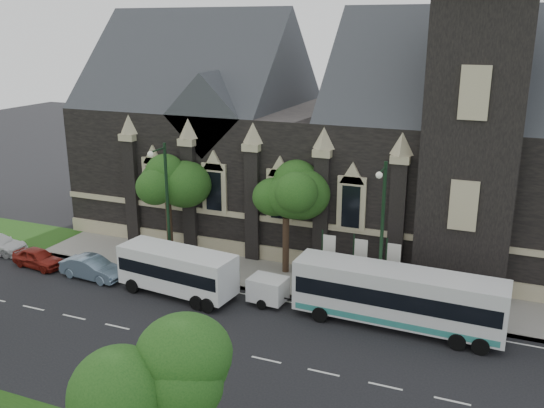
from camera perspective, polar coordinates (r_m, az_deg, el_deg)
The scene contains 16 objects.
ground at distance 33.09m, azimuth -10.41°, elevation -12.49°, with size 160.00×160.00×0.00m, color black.
sidewalk at distance 40.49m, azimuth -3.18°, elevation -6.47°, with size 80.00×5.00×0.15m, color gray.
museum at distance 44.90m, azimuth 7.75°, elevation 6.52°, with size 40.00×17.70×29.90m.
tree_park_east at distance 21.11m, azimuth -10.41°, elevation -16.20°, with size 3.40×3.40×6.28m.
tree_walk_right at distance 38.45m, azimuth 1.78°, elevation 1.36°, with size 4.08×4.08×7.80m.
tree_walk_left at distance 42.36m, azimuth -9.72°, elevation 2.45°, with size 3.91×3.91×7.64m.
street_lamp_near at distance 33.55m, azimuth 10.49°, elevation -2.50°, with size 0.36×1.88×9.00m.
street_lamp_mid at distance 38.65m, azimuth -10.21°, elevation 0.09°, with size 0.36×1.88×9.00m.
banner_flag_left at distance 37.07m, azimuth 5.27°, elevation -4.90°, with size 0.90×0.10×4.00m.
banner_flag_center at distance 36.59m, azimuth 8.27°, elevation -5.31°, with size 0.90×0.10×4.00m.
banner_flag_right at distance 36.21m, azimuth 11.35°, elevation -5.71°, with size 0.90×0.10×4.00m.
tour_coach at distance 33.48m, azimuth 11.99°, elevation -8.71°, with size 11.54×2.93×3.35m.
shuttle_bus at distance 37.06m, azimuth -9.10°, elevation -6.22°, with size 7.77×3.35×2.91m.
box_trailer at distance 35.69m, azimuth -0.40°, elevation -8.21°, with size 3.19×1.88×1.68m.
sedan at distance 40.98m, azimuth -16.94°, elevation -5.91°, with size 1.56×4.46×1.47m, color slate.
car_far_red at distance 44.09m, azimuth -21.61°, elevation -4.85°, with size 1.59×3.95×1.35m, color maroon.
Camera 1 is at (16.17, -24.04, 15.99)m, focal length 39.06 mm.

